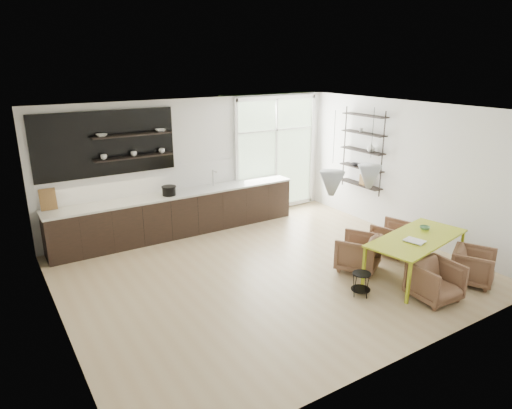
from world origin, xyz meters
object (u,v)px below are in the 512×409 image
object	(u,v)px
armchair_back_left	(358,253)
armchair_front_right	(473,266)
armchair_back_right	(392,238)
armchair_front_left	(435,281)
wire_stool	(361,281)
dining_table	(417,240)

from	to	relation	value
armchair_back_left	armchair_front_right	size ratio (longest dim) A/B	1.08
armchair_back_left	armchair_back_right	xyz separation A→B (m)	(1.11, 0.18, -0.01)
armchair_back_left	armchair_front_left	xyz separation A→B (m)	(0.26, -1.47, -0.01)
armchair_back_right	wire_stool	size ratio (longest dim) A/B	1.76
armchair_back_right	armchair_front_left	xyz separation A→B (m)	(-0.86, -1.65, 0.00)
armchair_back_right	armchair_front_right	distance (m)	1.64
armchair_front_left	armchair_front_right	xyz separation A→B (m)	(1.05, 0.03, -0.01)
armchair_back_right	armchair_front_right	xyz separation A→B (m)	(0.20, -1.62, -0.01)
dining_table	wire_stool	size ratio (longest dim) A/B	5.44
armchair_front_right	armchair_front_left	bearing A→B (deg)	153.63
dining_table	wire_stool	bearing A→B (deg)	169.12
armchair_back_right	armchair_front_right	bearing A→B (deg)	80.50
armchair_back_left	wire_stool	xyz separation A→B (m)	(-0.65, -0.75, -0.07)
dining_table	armchair_front_right	xyz separation A→B (m)	(0.65, -0.71, -0.38)
armchair_front_right	wire_stool	xyz separation A→B (m)	(-1.96, 0.70, -0.05)
armchair_front_right	wire_stool	world-z (taller)	armchair_front_right
dining_table	armchair_back_right	bearing A→B (deg)	52.06
armchair_back_left	dining_table	bearing A→B (deg)	100.38
armchair_back_right	armchair_front_right	world-z (taller)	armchair_back_right
armchair_front_left	wire_stool	size ratio (longest dim) A/B	1.76
wire_stool	armchair_front_left	bearing A→B (deg)	-38.67
armchair_back_right	armchair_back_left	bearing A→B (deg)	-7.38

